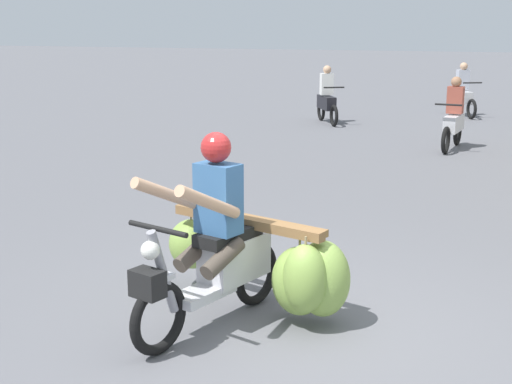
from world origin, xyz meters
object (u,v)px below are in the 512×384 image
Objects in this scene: motorbike_distant_ahead_left at (462,95)px; motorbike_distant_far_ahead at (327,100)px; motorbike_distant_ahead_right at (454,120)px; motorbike_main_loaded at (257,261)px.

motorbike_distant_ahead_left is 3.93m from motorbike_distant_far_ahead.
motorbike_distant_ahead_right is (0.32, -5.30, 0.00)m from motorbike_distant_ahead_left.
motorbike_main_loaded is 14.39m from motorbike_distant_ahead_left.
motorbike_distant_ahead_left is (0.31, 14.39, 0.05)m from motorbike_main_loaded.
motorbike_distant_ahead_left is at bearing 93.42° from motorbike_distant_ahead_right.
motorbike_main_loaded is 12.10m from motorbike_distant_far_ahead.
motorbike_distant_ahead_left and motorbike_distant_far_ahead have the same top height.
motorbike_distant_ahead_right is 4.27m from motorbike_distant_far_ahead.
motorbike_distant_ahead_right is (0.62, 9.09, 0.05)m from motorbike_main_loaded.
motorbike_main_loaded reaches higher than motorbike_distant_ahead_left.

